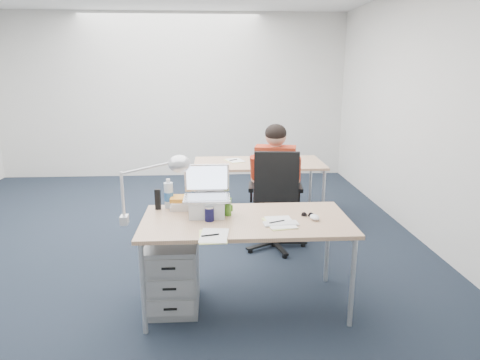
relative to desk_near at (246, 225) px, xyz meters
name	(u,v)px	position (x,y,z in m)	size (l,w,h in m)	color
floor	(146,256)	(-0.95, 0.97, -0.68)	(7.00, 7.00, 0.00)	black
room	(135,85)	(-0.95, 0.97, 1.03)	(6.02, 7.02, 2.80)	silver
desk_near	(246,225)	(0.00, 0.00, 0.00)	(1.60, 0.80, 0.73)	tan
desk_far	(258,166)	(0.31, 2.09, 0.00)	(1.60, 0.80, 0.73)	tan
office_chair	(275,220)	(0.39, 1.13, -0.38)	(0.75, 0.75, 1.08)	black
seated_person	(276,184)	(0.42, 1.31, -0.03)	(0.50, 0.77, 1.31)	#B03119
drawer_pedestal_near	(173,274)	(-0.58, 0.02, -0.41)	(0.40, 0.50, 0.55)	#929597
drawer_pedestal_far	(211,198)	(-0.29, 2.06, -0.41)	(0.40, 0.50, 0.55)	#929597
silver_laptop	(207,192)	(-0.30, 0.11, 0.24)	(0.36, 0.28, 0.38)	silver
wireless_keyboard	(281,223)	(0.25, -0.13, 0.05)	(0.26, 0.11, 0.01)	white
computer_mouse	(315,217)	(0.53, -0.05, 0.07)	(0.07, 0.11, 0.04)	white
headphones	(193,205)	(-0.42, 0.32, 0.06)	(0.20, 0.15, 0.03)	black
can_koozie	(209,214)	(-0.28, -0.02, 0.10)	(0.07, 0.07, 0.11)	#131239
water_bottle	(169,193)	(-0.62, 0.33, 0.17)	(0.08, 0.08, 0.25)	silver
bear_figurine	(228,206)	(-0.13, 0.10, 0.12)	(0.08, 0.06, 0.15)	#32751F
book_stack	(184,203)	(-0.49, 0.29, 0.10)	(0.22, 0.17, 0.10)	silver
cordless_phone	(158,199)	(-0.70, 0.28, 0.13)	(0.05, 0.03, 0.17)	black
papers_left	(213,236)	(-0.25, -0.35, 0.05)	(0.19, 0.27, 0.01)	#EBF48D
papers_right	(279,223)	(0.24, -0.11, 0.05)	(0.20, 0.28, 0.01)	#EBF48D
sunglasses	(308,215)	(0.49, 0.03, 0.06)	(0.10, 0.05, 0.02)	black
desk_lamp	(145,189)	(-0.75, -0.05, 0.32)	(0.48, 0.17, 0.54)	silver
dark_laptop	(276,157)	(0.50, 1.87, 0.15)	(0.29, 0.29, 0.21)	black
far_cup	(294,159)	(0.76, 2.05, 0.09)	(0.06, 0.06, 0.09)	white
far_papers	(235,161)	(0.02, 2.18, 0.05)	(0.18, 0.26, 0.01)	white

